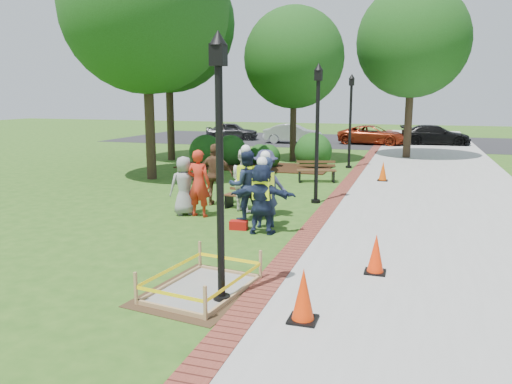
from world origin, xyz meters
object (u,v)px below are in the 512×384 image
(bench_near, at_px, (246,202))
(lamp_near, at_px, (220,150))
(wet_concrete_pad, at_px, (202,278))
(hivis_worker_b, at_px, (265,190))
(hivis_worker_c, at_px, (246,183))
(cone_front, at_px, (303,296))
(hivis_worker_a, at_px, (262,196))

(bench_near, height_order, lamp_near, lamp_near)
(bench_near, bearing_deg, wet_concrete_pad, -78.03)
(hivis_worker_b, relative_size, hivis_worker_c, 0.96)
(hivis_worker_b, bearing_deg, lamp_near, -81.95)
(bench_near, xyz_separation_m, lamp_near, (1.77, -6.45, 2.25))
(lamp_near, height_order, hivis_worker_b, lamp_near)
(wet_concrete_pad, xyz_separation_m, hivis_worker_b, (-0.20, 4.40, 0.73))
(bench_near, xyz_separation_m, hivis_worker_b, (1.11, -1.75, 0.74))
(wet_concrete_pad, bearing_deg, cone_front, -18.45)
(bench_near, height_order, hivis_worker_c, hivis_worker_c)
(cone_front, bearing_deg, hivis_worker_b, 112.57)
(wet_concrete_pad, height_order, hivis_worker_b, hivis_worker_b)
(hivis_worker_a, bearing_deg, bench_near, 117.15)
(lamp_near, distance_m, hivis_worker_a, 4.42)
(hivis_worker_a, distance_m, hivis_worker_c, 1.42)
(wet_concrete_pad, height_order, hivis_worker_c, hivis_worker_c)
(bench_near, distance_m, lamp_near, 7.06)
(hivis_worker_b, bearing_deg, wet_concrete_pad, -87.45)
(wet_concrete_pad, distance_m, cone_front, 2.01)
(hivis_worker_b, height_order, hivis_worker_c, hivis_worker_c)
(lamp_near, xyz_separation_m, hivis_worker_b, (-0.66, 4.70, -1.51))
(cone_front, bearing_deg, hivis_worker_c, 116.58)
(cone_front, xyz_separation_m, hivis_worker_c, (-2.81, 5.61, 0.60))
(lamp_near, bearing_deg, bench_near, 105.37)
(hivis_worker_b, bearing_deg, bench_near, 122.32)
(hivis_worker_c, bearing_deg, hivis_worker_b, -38.80)
(lamp_near, distance_m, hivis_worker_c, 5.64)
(hivis_worker_c, bearing_deg, lamp_near, -75.36)
(hivis_worker_b, bearing_deg, cone_front, -67.43)
(wet_concrete_pad, relative_size, cone_front, 3.02)
(bench_near, bearing_deg, hivis_worker_b, -57.68)
(hivis_worker_a, relative_size, hivis_worker_b, 0.96)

